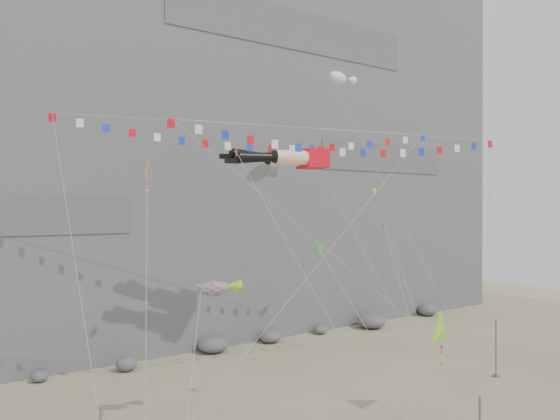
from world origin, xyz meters
The scene contains 15 objects.
ground centered at (0.00, 0.00, 0.00)m, with size 120.00×120.00×0.00m, color tan.
cliff centered at (0.00, 32.00, 25.00)m, with size 80.00×28.00×50.00m, color slate.
talus_boulders centered at (0.00, 17.00, 0.60)m, with size 60.00×3.00×1.20m, color slate, non-canonical shape.
anchor_pole_right centered at (13.97, -1.09, 2.10)m, with size 0.12×0.12×4.20m, color slate.
legs_kite centered at (1.18, 7.81, 16.20)m, with size 8.18×18.58×22.84m.
flag_banner_upper centered at (-0.70, 8.35, 18.52)m, with size 28.22×15.07×26.19m.
flag_banner_lower centered at (3.06, 2.57, 17.72)m, with size 24.55×6.21×20.50m.
harlequin_kite centered at (-11.10, 3.80, 14.61)m, with size 3.92×8.29×16.63m.
fish_windsock centered at (-7.66, 2.50, 7.93)m, with size 6.70×7.12×11.11m.
delta_kite centered at (4.47, -3.71, 5.10)m, with size 4.66×3.80×7.22m.
blimp_windsock centered at (9.25, 11.20, 23.86)m, with size 4.39×14.11×27.27m.
small_kite_a centered at (-3.60, 6.58, 16.00)m, with size 2.24×14.63×21.46m.
small_kite_b centered at (6.92, 3.39, 10.96)m, with size 5.67×10.00×15.44m.
small_kite_c centered at (-1.11, 0.89, 9.79)m, with size 2.00×8.59×12.75m.
small_kite_d centered at (11.04, 8.42, 13.65)m, with size 10.25×16.59×23.29m.
Camera 1 is at (-22.29, -24.93, 12.52)m, focal length 35.00 mm.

